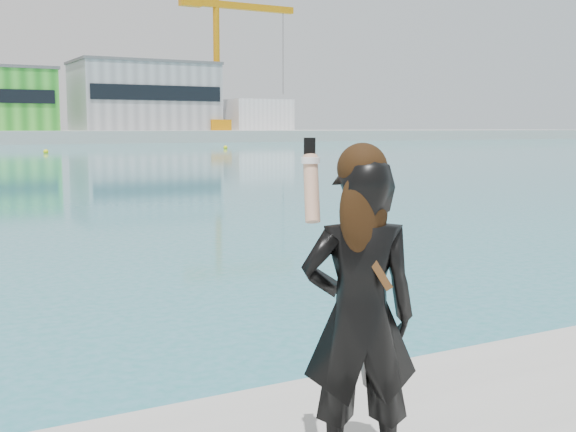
# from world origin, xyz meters

# --- Properties ---
(warehouse_grey_right) EXTENTS (25.50, 15.35, 12.50)m
(warehouse_grey_right) POSITION_xyz_m (40.00, 127.98, 8.26)
(warehouse_grey_right) COLOR gray
(warehouse_grey_right) RESTS_ON far_quay
(ancillary_shed) EXTENTS (12.00, 10.00, 6.00)m
(ancillary_shed) POSITION_xyz_m (62.00, 126.00, 5.00)
(ancillary_shed) COLOR silver
(ancillary_shed) RESTS_ON far_quay
(dock_crane) EXTENTS (23.00, 4.00, 24.00)m
(dock_crane) POSITION_xyz_m (53.20, 122.00, 15.07)
(dock_crane) COLOR orange
(dock_crane) RESTS_ON far_quay
(flagpole_right) EXTENTS (1.28, 0.16, 8.00)m
(flagpole_right) POSITION_xyz_m (22.09, 121.00, 6.54)
(flagpole_right) COLOR silver
(flagpole_right) RESTS_ON far_quay
(buoy_near) EXTENTS (0.50, 0.50, 0.50)m
(buoy_near) POSITION_xyz_m (32.81, 75.59, 0.00)
(buoy_near) COLOR #E7E90C
(buoy_near) RESTS_ON ground
(buoy_extra) EXTENTS (0.50, 0.50, 0.50)m
(buoy_extra) POSITION_xyz_m (11.23, 70.21, 0.00)
(buoy_extra) COLOR #E7E90C
(buoy_extra) RESTS_ON ground
(woman) EXTENTS (0.66, 0.56, 1.62)m
(woman) POSITION_xyz_m (-0.48, -0.26, 1.62)
(woman) COLOR black
(woman) RESTS_ON near_quay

